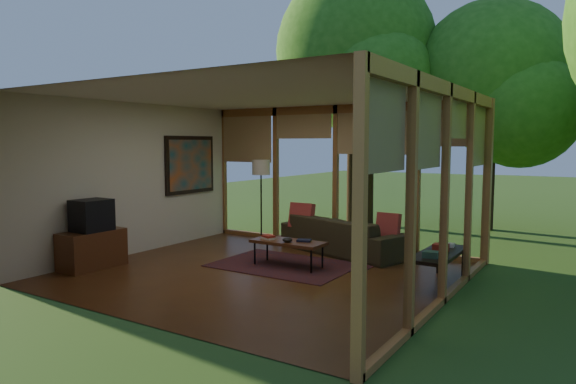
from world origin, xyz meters
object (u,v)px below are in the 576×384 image
Objects in this scene: television at (92,215)px; floor_lamp at (261,172)px; sofa at (338,235)px; side_console at (434,255)px; media_cabinet at (92,249)px; coffee_table at (288,243)px.

floor_lamp is at bearing 73.93° from television.
sofa is 2.12m from floor_lamp.
television is at bearing -157.49° from side_console.
side_console is (4.85, 2.01, -0.44)m from television.
media_cabinet is at bearing 66.18° from sofa.
side_console is (2.08, -1.14, 0.08)m from sofa.
floor_lamp is at bearing 13.10° from sofa.
coffee_table is 0.86× the size of side_console.
media_cabinet is 0.55m from television.
side_console is (4.87, 2.01, 0.11)m from media_cabinet.
sofa is 4.08× the size of television.
sofa is 2.37m from side_console.
coffee_table is at bearing -172.92° from side_console.
sofa is at bearing 82.32° from coffee_table.
media_cabinet is at bearing -106.39° from floor_lamp.
television is (0.02, 0.00, 0.55)m from media_cabinet.
sofa is at bearing 48.45° from media_cabinet.
coffee_table is (2.58, 1.73, -0.46)m from television.
side_console is at bearing 169.07° from sofa.
side_console is at bearing 7.08° from coffee_table.
floor_lamp reaches higher than television.
sofa reaches higher than media_cabinet.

